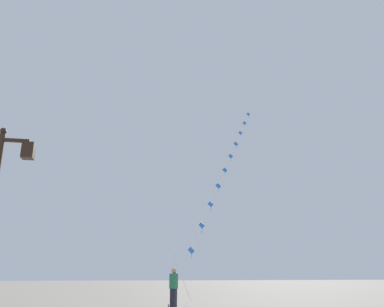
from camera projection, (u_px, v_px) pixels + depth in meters
ground_plane at (113, 303)px, 19.92m from camera, size 160.00×160.00×0.00m
kite_train at (224, 172)px, 26.52m from camera, size 8.98×13.46×15.88m
kite_flyer at (174, 288)px, 15.89m from camera, size 0.44×0.61×1.71m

